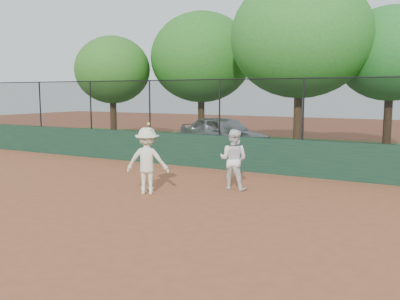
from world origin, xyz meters
The scene contains 11 objects.
ground centered at (0.00, 0.00, 0.00)m, with size 80.00×80.00×0.00m, color brown.
back_wall centered at (0.00, 6.00, 0.60)m, with size 26.00×0.20×1.20m, color #1A3A27.
grass_strip centered at (0.00, 12.00, 0.00)m, with size 36.00×12.00×0.01m, color #2E4C17.
parked_car centered at (-2.46, 10.38, 0.83)m, with size 1.96×4.86×1.66m, color #ACB1B6.
player_second centered at (1.34, 3.17, 0.85)m, with size 0.83×0.65×1.71m, color white.
player_main centered at (-0.47, 1.56, 0.90)m, with size 1.33×1.05×1.97m.
fence_assembly centered at (-0.03, 6.00, 2.24)m, with size 26.00×0.06×2.00m.
tree_0 centered at (-9.37, 10.89, 3.91)m, with size 4.18×3.80×5.73m.
tree_1 centered at (-4.93, 12.77, 4.54)m, with size 5.47×4.97×6.91m.
tree_2 centered at (0.93, 10.73, 5.05)m, with size 5.99×5.45×7.64m.
tree_3 centered at (4.33, 12.75, 4.36)m, with size 4.67×4.25×6.39m.
Camera 1 is at (6.49, -8.16, 2.74)m, focal length 40.00 mm.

